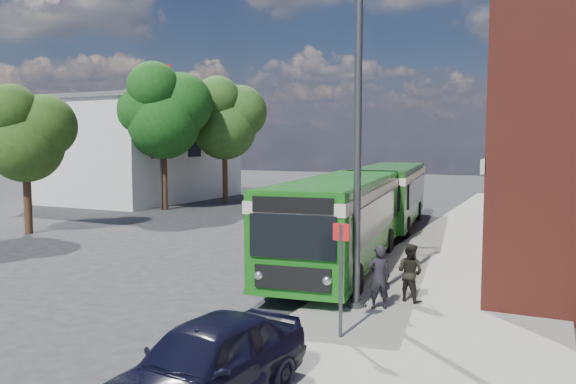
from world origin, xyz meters
The scene contains 15 objects.
ground centered at (0.00, 0.00, 0.00)m, with size 120.00×120.00×0.00m, color #252527.
pavement centered at (7.00, 8.00, 0.07)m, with size 6.00×48.00×0.15m, color #98968A.
kerb_line centered at (3.95, 8.00, 0.01)m, with size 0.12×48.00×0.01m, color beige.
white_building centered at (-18.00, 18.00, 3.66)m, with size 9.40×13.40×7.30m.
flagpole centered at (-12.45, 13.00, 4.94)m, with size 0.95×0.10×9.00m.
street_lamp centered at (4.84, -2.00, 4.79)m, with size 2.96×2.38×9.00m.
bus_stop_sign centered at (5.60, -4.20, 1.51)m, with size 0.35×0.08×2.52m.
bus_front centered at (3.20, 2.45, 1.83)m, with size 4.00×11.29×3.02m.
bus_rear centered at (2.12, 12.49, 1.83)m, with size 4.07×11.31×3.02m.
parked_car centered at (4.80, -7.97, 0.83)m, with size 1.60×3.97×1.35m, color black.
pedestrian_a centered at (5.74, -1.91, 0.93)m, with size 0.57×0.37×1.56m, color black.
pedestrian_b centered at (6.27, -0.93, 0.89)m, with size 0.72×0.56×1.49m, color black.
tree_left centered at (-12.25, 3.02, 4.59)m, with size 4.01×3.82×6.78m.
tree_mid centered at (-12.39, 13.22, 6.14)m, with size 5.36×5.10×9.05m.
tree_right centered at (-10.95, 18.02, 5.86)m, with size 5.12×4.86×8.64m.
Camera 1 is at (9.49, -14.90, 4.16)m, focal length 35.00 mm.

